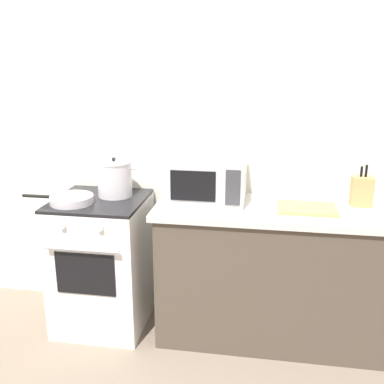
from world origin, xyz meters
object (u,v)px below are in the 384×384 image
frying_pan (71,199)px  cutting_board (307,208)px  stove (103,262)px  microwave (206,179)px  knife_block (362,191)px  stock_pot (115,179)px

frying_pan → cutting_board: bearing=4.2°
stove → cutting_board: bearing=0.0°
microwave → knife_block: bearing=3.6°
stock_pot → microwave: bearing=-1.7°
cutting_board → knife_block: bearing=22.3°
stove → frying_pan: bearing=-143.1°
stock_pot → knife_block: same height
cutting_board → microwave: bearing=173.0°
frying_pan → microwave: microwave is taller
stove → frying_pan: size_ratio=1.92×
stock_pot → cutting_board: stock_pot is taller
microwave → knife_block: microwave is taller
cutting_board → knife_block: (0.34, 0.14, 0.09)m
knife_block → stock_pot: bearing=-178.4°
stove → cutting_board: size_ratio=2.56×
stove → microwave: size_ratio=1.84×
microwave → stock_pot: bearing=178.3°
stove → stock_pot: stock_pot is taller
stove → frying_pan: (-0.15, -0.11, 0.48)m
stove → stock_pot: bearing=49.4°
stove → knife_block: (1.69, 0.14, 0.56)m
stock_pot → stove: bearing=-130.6°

